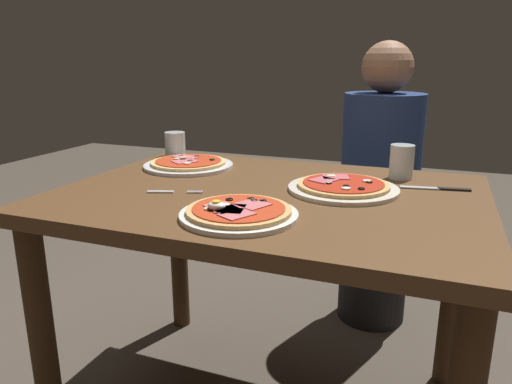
# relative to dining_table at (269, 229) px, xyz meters

# --- Properties ---
(dining_table) EXTENTS (1.18, 0.86, 0.75)m
(dining_table) POSITION_rel_dining_table_xyz_m (0.00, 0.00, 0.00)
(dining_table) COLOR brown
(dining_table) RESTS_ON ground
(pizza_foreground) EXTENTS (0.28, 0.28, 0.05)m
(pizza_foreground) POSITION_rel_dining_table_xyz_m (0.01, -0.25, 0.13)
(pizza_foreground) COLOR white
(pizza_foreground) RESTS_ON dining_table
(pizza_across_left) EXTENTS (0.31, 0.31, 0.03)m
(pizza_across_left) POSITION_rel_dining_table_xyz_m (-0.37, 0.19, 0.13)
(pizza_across_left) COLOR white
(pizza_across_left) RESTS_ON dining_table
(pizza_across_right) EXTENTS (0.31, 0.31, 0.03)m
(pizza_across_right) POSITION_rel_dining_table_xyz_m (0.20, 0.08, 0.13)
(pizza_across_right) COLOR silver
(pizza_across_right) RESTS_ON dining_table
(water_glass_near) EXTENTS (0.07, 0.07, 0.11)m
(water_glass_near) POSITION_rel_dining_table_xyz_m (0.33, 0.29, 0.16)
(water_glass_near) COLOR silver
(water_glass_near) RESTS_ON dining_table
(water_glass_far) EXTENTS (0.08, 0.08, 0.09)m
(water_glass_far) POSITION_rel_dining_table_xyz_m (-0.51, 0.35, 0.16)
(water_glass_far) COLOR silver
(water_glass_far) RESTS_ON dining_table
(fork) EXTENTS (0.15, 0.07, 0.00)m
(fork) POSITION_rel_dining_table_xyz_m (-0.25, -0.12, 0.12)
(fork) COLOR silver
(fork) RESTS_ON dining_table
(knife) EXTENTS (0.20, 0.05, 0.01)m
(knife) POSITION_rel_dining_table_xyz_m (0.45, 0.19, 0.12)
(knife) COLOR silver
(knife) RESTS_ON dining_table
(diner_person) EXTENTS (0.32, 0.32, 1.18)m
(diner_person) POSITION_rel_dining_table_xyz_m (0.22, 0.73, -0.07)
(diner_person) COLOR black
(diner_person) RESTS_ON ground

